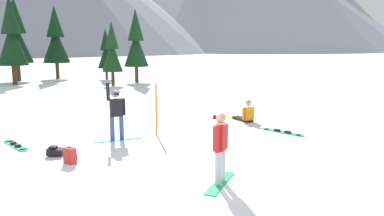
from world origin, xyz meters
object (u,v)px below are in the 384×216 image
loose_snowboard_far_spare (282,132)px  pine_tree_slender (16,35)px  snowboarder_midground (116,113)px  loose_snowboard_near_right (16,145)px  trail_marker_pole (156,110)px  snowboarder_background (246,114)px  backpack_black (55,151)px  snowboarder_foreground (220,147)px  pine_tree_short (136,43)px  pine_tree_tall (56,39)px  backpack_red (70,156)px  pine_tree_young (106,52)px  pine_tree_leaning (112,51)px  pine_tree_broad (11,36)px

loose_snowboard_far_spare → pine_tree_slender: 27.97m
snowboarder_midground → loose_snowboard_near_right: size_ratio=1.22×
trail_marker_pole → snowboarder_background: bearing=25.3°
loose_snowboard_near_right → backpack_black: backpack_black is taller
backpack_black → pine_tree_slender: 26.15m
backpack_black → pine_tree_slender: pine_tree_slender is taller
pine_tree_slender → snowboarder_foreground: bearing=-66.1°
pine_tree_short → pine_tree_slender: 10.91m
snowboarder_midground → pine_tree_tall: size_ratio=0.29×
snowboarder_background → backpack_red: size_ratio=3.83×
pine_tree_young → pine_tree_leaning: (0.90, -5.88, 0.18)m
snowboarder_foreground → pine_tree_leaning: bearing=99.1°
backpack_red → pine_tree_short: (2.01, 22.56, 3.19)m
backpack_red → pine_tree_broad: bearing=109.6°
backpack_black → pine_tree_leaning: pine_tree_leaning is taller
backpack_black → loose_snowboard_near_right: bearing=138.5°
snowboarder_midground → snowboarder_background: (5.24, 2.36, -0.60)m
pine_tree_young → snowboarder_background: bearing=-71.4°
snowboarder_midground → pine_tree_short: (0.86, 20.16, 2.48)m
pine_tree_young → pine_tree_tall: pine_tree_tall is taller
loose_snowboard_near_right → backpack_black: size_ratio=2.98×
loose_snowboard_far_spare → pine_tree_slender: size_ratio=0.22×
pine_tree_tall → pine_tree_broad: 5.88m
pine_tree_tall → pine_tree_short: 9.01m
snowboarder_background → pine_tree_tall: bearing=117.7°
pine_tree_slender → pine_tree_broad: pine_tree_slender is taller
pine_tree_leaning → pine_tree_slender: (-8.61, 5.23, 1.28)m
snowboarder_foreground → pine_tree_young: bearing=99.0°
snowboarder_background → pine_tree_tall: pine_tree_tall is taller
pine_tree_leaning → loose_snowboard_near_right: bearing=-96.8°
pine_tree_young → pine_tree_slender: pine_tree_slender is taller
loose_snowboard_near_right → trail_marker_pole: trail_marker_pole is taller
pine_tree_young → pine_tree_short: pine_tree_short is taller
snowboarder_background → backpack_black: snowboarder_background is taller
pine_tree_slender → pine_tree_broad: 3.38m
loose_snowboard_near_right → pine_tree_short: (4.05, 20.44, 3.39)m
snowboarder_foreground → loose_snowboard_far_spare: (3.46, 4.68, -0.86)m
snowboarder_midground → pine_tree_leaning: pine_tree_leaning is taller
snowboarder_foreground → snowboarder_midground: size_ratio=0.85×
loose_snowboard_near_right → pine_tree_young: size_ratio=0.34×
loose_snowboard_near_right → pine_tree_leaning: 18.40m
snowboarder_background → pine_tree_leaning: (-6.28, 15.43, 2.44)m
loose_snowboard_far_spare → pine_tree_tall: 28.20m
snowboarder_midground → snowboarder_background: size_ratio=1.09×
snowboarder_background → backpack_black: bearing=-150.4°
snowboarder_foreground → pine_tree_leaning: size_ratio=0.33×
backpack_red → pine_tree_broad: 23.74m
loose_snowboard_near_right → pine_tree_tall: size_ratio=0.23×
snowboarder_foreground → pine_tree_short: (-1.68, 24.66, 2.52)m
backpack_red → pine_tree_tall: size_ratio=0.07×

